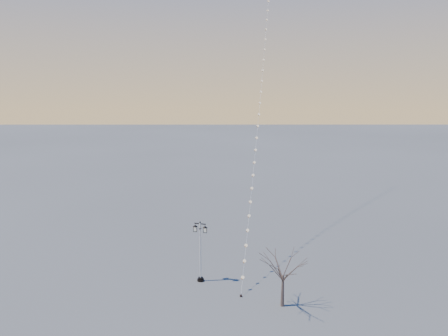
{
  "coord_description": "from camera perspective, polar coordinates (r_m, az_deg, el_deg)",
  "views": [
    {
      "loc": [
        1.0,
        -28.25,
        15.29
      ],
      "look_at": [
        1.08,
        6.61,
        8.67
      ],
      "focal_mm": 34.12,
      "sensor_mm": 36.0,
      "label": 1
    }
  ],
  "objects": [
    {
      "name": "kite_train",
      "position": [
        46.27,
        5.13,
        13.96
      ],
      "size": [
        6.19,
        34.16,
        36.09
      ],
      "rotation": [
        0.0,
        0.0,
        0.06
      ],
      "color": "black",
      "rests_on": "ground"
    },
    {
      "name": "ground",
      "position": [
        32.13,
        -1.99,
        -17.67
      ],
      "size": [
        300.0,
        300.0,
        0.0
      ],
      "primitive_type": "plane",
      "color": "#505050",
      "rests_on": "ground"
    },
    {
      "name": "street_lamp",
      "position": [
        34.29,
        -3.19,
        -10.7
      ],
      "size": [
        1.22,
        0.7,
        4.98
      ],
      "rotation": [
        0.0,
        0.0,
        -0.32
      ],
      "color": "black",
      "rests_on": "ground"
    },
    {
      "name": "bare_tree",
      "position": [
        30.79,
        7.95,
        -13.02
      ],
      "size": [
        2.55,
        2.55,
        4.22
      ],
      "rotation": [
        0.0,
        0.0,
        0.13
      ],
      "color": "#473730",
      "rests_on": "ground"
    }
  ]
}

